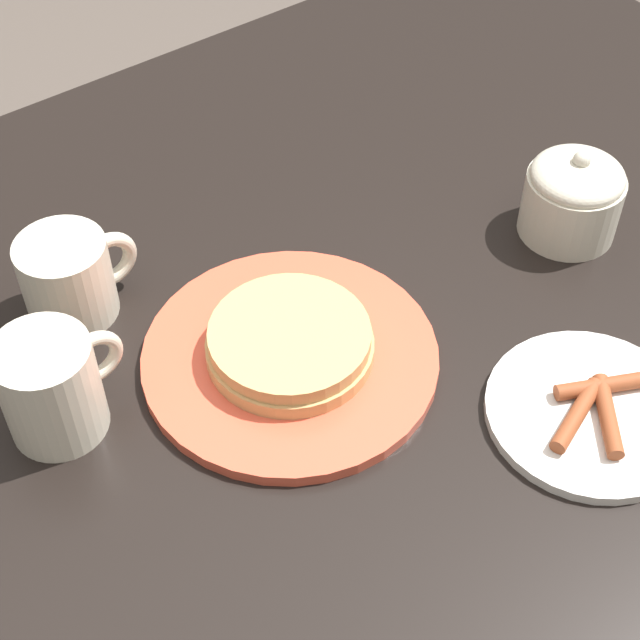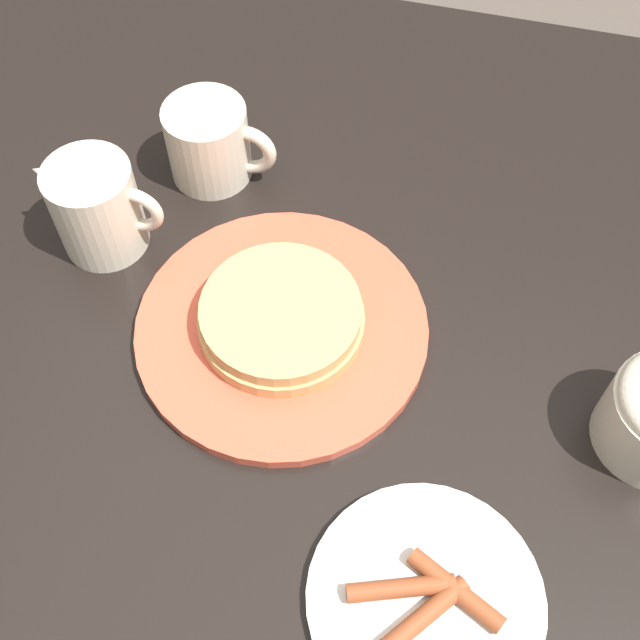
{
  "view_description": "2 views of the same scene",
  "coord_description": "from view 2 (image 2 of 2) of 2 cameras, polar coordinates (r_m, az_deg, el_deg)",
  "views": [
    {
      "loc": [
        -0.3,
        -0.44,
        1.44
      ],
      "look_at": [
        0.05,
        0.03,
        0.81
      ],
      "focal_mm": 55.0,
      "sensor_mm": 36.0,
      "label": 1
    },
    {
      "loc": [
        0.14,
        -0.34,
        1.39
      ],
      "look_at": [
        0.05,
        0.03,
        0.81
      ],
      "focal_mm": 45.0,
      "sensor_mm": 36.0,
      "label": 2
    }
  ],
  "objects": [
    {
      "name": "creamer_pitcher",
      "position": [
        0.77,
        -15.67,
        7.8
      ],
      "size": [
        0.12,
        0.08,
        0.1
      ],
      "color": "beige",
      "rests_on": "dining_table"
    },
    {
      "name": "coffee_mug",
      "position": [
        0.82,
        -7.77,
        12.41
      ],
      "size": [
        0.11,
        0.08,
        0.08
      ],
      "color": "beige",
      "rests_on": "dining_table"
    },
    {
      "name": "ground_plane",
      "position": [
        1.44,
        -2.28,
        -18.16
      ],
      "size": [
        8.0,
        8.0,
        0.0
      ],
      "primitive_type": "plane",
      "color": "#51473F"
    },
    {
      "name": "side_plate_bacon",
      "position": [
        0.63,
        7.51,
        -19.08
      ],
      "size": [
        0.18,
        0.18,
        0.02
      ],
      "color": "silver",
      "rests_on": "dining_table"
    },
    {
      "name": "dining_table",
      "position": [
        0.81,
        -3.88,
        -6.09
      ],
      "size": [
        1.49,
        1.04,
        0.78
      ],
      "color": "black",
      "rests_on": "ground_plane"
    },
    {
      "name": "pancake_plate",
      "position": [
        0.71,
        -2.76,
        -0.25
      ],
      "size": [
        0.26,
        0.26,
        0.04
      ],
      "color": "#DB5138",
      "rests_on": "dining_table"
    }
  ]
}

